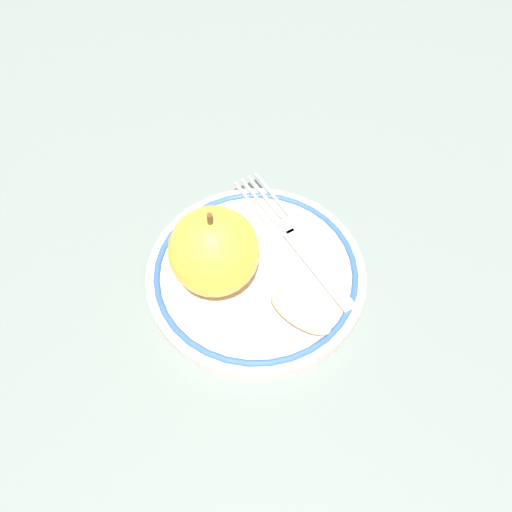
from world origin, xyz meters
TOP-DOWN VIEW (x-y plane):
  - ground_plane at (0.00, 0.00)m, footprint 2.00×2.00m
  - plate at (-0.01, 0.01)m, footprint 0.20×0.20m
  - apple_red_whole at (0.02, -0.02)m, footprint 0.08×0.08m
  - apple_slice_front at (0.01, 0.07)m, footprint 0.03×0.06m
  - fork at (-0.06, 0.02)m, footprint 0.08×0.17m

SIDE VIEW (x-z plane):
  - ground_plane at x=0.00m, z-range 0.00..0.00m
  - plate at x=-0.01m, z-range 0.00..0.02m
  - fork at x=-0.06m, z-range 0.02..0.02m
  - apple_slice_front at x=0.01m, z-range 0.02..0.03m
  - apple_red_whole at x=0.02m, z-range 0.01..0.10m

